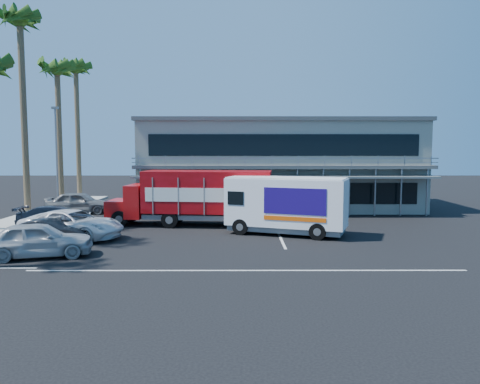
{
  "coord_description": "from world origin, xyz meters",
  "views": [
    {
      "loc": [
        -0.32,
        -24.69,
        5.0
      ],
      "look_at": [
        -0.25,
        3.79,
        2.3
      ],
      "focal_mm": 35.0,
      "sensor_mm": 36.0,
      "label": 1
    }
  ],
  "objects_px": {
    "parked_car_a": "(38,240)",
    "parked_car_b": "(49,232)",
    "white_van": "(286,204)",
    "red_truck": "(197,196)"
  },
  "relations": [
    {
      "from": "parked_car_a",
      "to": "parked_car_b",
      "type": "relative_size",
      "value": 1.2
    },
    {
      "from": "parked_car_a",
      "to": "parked_car_b",
      "type": "bearing_deg",
      "value": -1.7
    },
    {
      "from": "red_truck",
      "to": "white_van",
      "type": "xyz_separation_m",
      "value": [
        5.43,
        -3.07,
        -0.18
      ]
    },
    {
      "from": "white_van",
      "to": "parked_car_b",
      "type": "relative_size",
      "value": 1.8
    },
    {
      "from": "white_van",
      "to": "parked_car_a",
      "type": "relative_size",
      "value": 1.5
    },
    {
      "from": "red_truck",
      "to": "parked_car_a",
      "type": "relative_size",
      "value": 2.23
    },
    {
      "from": "white_van",
      "to": "parked_car_b",
      "type": "bearing_deg",
      "value": -146.98
    },
    {
      "from": "white_van",
      "to": "parked_car_a",
      "type": "bearing_deg",
      "value": -134.28
    },
    {
      "from": "red_truck",
      "to": "white_van",
      "type": "distance_m",
      "value": 6.24
    },
    {
      "from": "white_van",
      "to": "parked_car_a",
      "type": "distance_m",
      "value": 13.2
    }
  ]
}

